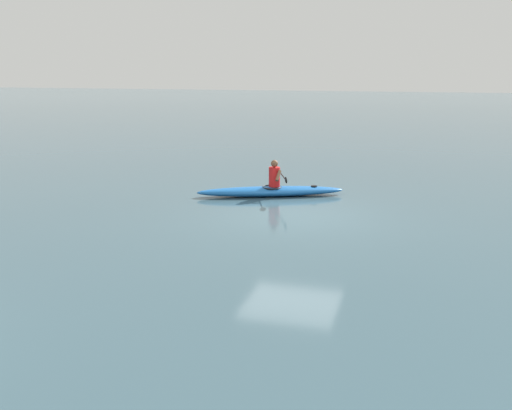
{
  "coord_description": "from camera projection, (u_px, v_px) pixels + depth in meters",
  "views": [
    {
      "loc": [
        -3.04,
        13.96,
        3.71
      ],
      "look_at": [
        0.42,
        1.99,
        0.69
      ],
      "focal_mm": 39.89,
      "sensor_mm": 36.0,
      "label": 1
    }
  ],
  "objects": [
    {
      "name": "ground_plane",
      "position": [
        293.0,
        215.0,
        14.73
      ],
      "size": [
        160.0,
        160.0,
        0.0
      ],
      "primitive_type": "plane",
      "color": "#334C56"
    },
    {
      "name": "kayak",
      "position": [
        271.0,
        191.0,
        16.82
      ],
      "size": [
        4.29,
        2.22,
        0.29
      ],
      "color": "#1959A5",
      "rests_on": "ground"
    },
    {
      "name": "kayaker",
      "position": [
        275.0,
        175.0,
        16.72
      ],
      "size": [
        0.91,
        2.2,
        0.79
      ],
      "color": "red",
      "rests_on": "kayak"
    }
  ]
}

